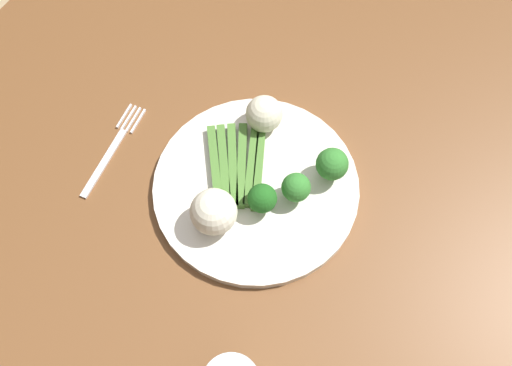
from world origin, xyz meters
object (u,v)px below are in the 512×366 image
(asparagus_bundle, at_px, (237,166))
(cauliflower_back_right, at_px, (214,212))
(plate, at_px, (256,187))
(dining_table, at_px, (268,209))
(broccoli_front_left, at_px, (262,199))
(broccoli_left, at_px, (296,188))
(fork, at_px, (113,149))
(cauliflower_mid, at_px, (264,114))
(broccoli_back, at_px, (332,164))

(asparagus_bundle, bearing_deg, cauliflower_back_right, 159.98)
(asparagus_bundle, bearing_deg, plate, -135.48)
(dining_table, xyz_separation_m, broccoli_front_left, (0.01, -0.05, 0.15))
(broccoli_left, height_order, fork, broccoli_left)
(cauliflower_back_right, bearing_deg, dining_table, 72.64)
(broccoli_front_left, xyz_separation_m, cauliflower_mid, (-0.06, 0.12, -0.00))
(cauliflower_mid, bearing_deg, fork, -141.21)
(asparagus_bundle, distance_m, broccoli_back, 0.13)
(broccoli_back, height_order, cauliflower_back_right, cauliflower_back_right)
(broccoli_front_left, bearing_deg, asparagus_bundle, 149.77)
(cauliflower_mid, bearing_deg, broccoli_back, -12.74)
(broccoli_back, xyz_separation_m, cauliflower_back_right, (-0.10, -0.14, -0.00))
(dining_table, distance_m, asparagus_bundle, 0.14)
(broccoli_back, relative_size, cauliflower_mid, 1.03)
(plate, bearing_deg, cauliflower_back_right, -105.44)
(plate, xyz_separation_m, cauliflower_back_right, (-0.02, -0.08, 0.04))
(cauliflower_mid, xyz_separation_m, fork, (-0.18, -0.14, -0.04))
(broccoli_front_left, height_order, cauliflower_back_right, cauliflower_back_right)
(asparagus_bundle, bearing_deg, broccoli_back, -95.48)
(asparagus_bundle, height_order, cauliflower_back_right, cauliflower_back_right)
(plate, bearing_deg, dining_table, 66.51)
(dining_table, xyz_separation_m, fork, (-0.23, -0.07, 0.11))
(broccoli_back, relative_size, cauliflower_back_right, 0.88)
(broccoli_front_left, distance_m, fork, 0.25)
(plate, xyz_separation_m, cauliflower_mid, (-0.04, 0.09, 0.03))
(broccoli_back, distance_m, cauliflower_back_right, 0.17)
(asparagus_bundle, bearing_deg, cauliflower_mid, -28.09)
(fork, bearing_deg, dining_table, -79.52)
(broccoli_back, bearing_deg, cauliflower_mid, 167.26)
(broccoli_left, xyz_separation_m, cauliflower_back_right, (-0.08, -0.09, 0.00))
(broccoli_front_left, height_order, cauliflower_mid, cauliflower_mid)
(dining_table, xyz_separation_m, cauliflower_mid, (-0.05, 0.07, 0.15))
(plate, distance_m, fork, 0.22)
(cauliflower_mid, bearing_deg, broccoli_front_left, -61.54)
(cauliflower_back_right, bearing_deg, broccoli_back, 53.63)
(plate, bearing_deg, cauliflower_mid, 113.19)
(asparagus_bundle, bearing_deg, broccoli_front_left, -150.64)
(plate, relative_size, broccoli_left, 5.91)
(plate, xyz_separation_m, fork, (-0.22, -0.05, -0.01))
(broccoli_front_left, xyz_separation_m, fork, (-0.24, -0.02, -0.04))
(broccoli_front_left, distance_m, broccoli_back, 0.11)
(dining_table, bearing_deg, asparagus_bundle, -164.59)
(broccoli_front_left, bearing_deg, plate, 133.63)
(cauliflower_mid, bearing_deg, cauliflower_back_right, -83.57)
(broccoli_back, relative_size, broccoli_left, 1.13)
(plate, xyz_separation_m, asparagus_bundle, (-0.04, 0.01, 0.01))
(asparagus_bundle, distance_m, broccoli_left, 0.09)
(asparagus_bundle, height_order, broccoli_left, broccoli_left)
(asparagus_bundle, height_order, cauliflower_mid, cauliflower_mid)
(broccoli_left, bearing_deg, broccoli_front_left, -130.50)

